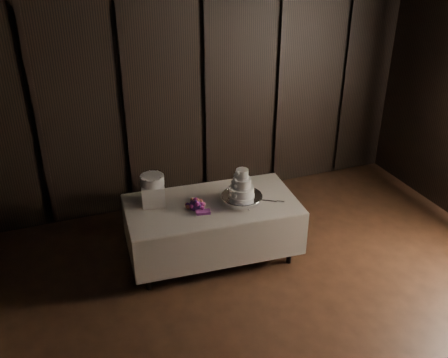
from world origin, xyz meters
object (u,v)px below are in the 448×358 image
bouquet (195,205)px  cake_stand (242,199)px  small_cake (152,180)px  box_pedestal (153,194)px  wedding_cake (240,186)px  display_table (212,228)px

bouquet → cake_stand: bearing=-5.1°
bouquet → small_cake: bearing=144.8°
cake_stand → box_pedestal: box_pedestal is taller
wedding_cake → small_cake: 1.01m
box_pedestal → small_cake: (0.00, 0.00, 0.18)m
display_table → bouquet: bearing=-162.2°
wedding_cake → small_cake: size_ratio=1.24×
display_table → wedding_cake: 0.65m
display_table → box_pedestal: (-0.63, 0.24, 0.47)m
display_table → cake_stand: (0.33, -0.10, 0.39)m
bouquet → small_cake: size_ratio=1.36×
display_table → box_pedestal: 0.82m
display_table → box_pedestal: bearing=163.5°
cake_stand → wedding_cake: (-0.02, -0.01, 0.18)m
display_table → bouquet: bouquet is taller
cake_stand → bouquet: 0.55m
display_table → cake_stand: bearing=-12.8°
display_table → small_cake: 0.93m
display_table → wedding_cake: wedding_cake is taller
box_pedestal → display_table: bearing=-20.8°
cake_stand → wedding_cake: wedding_cake is taller
bouquet → box_pedestal: size_ratio=1.41×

